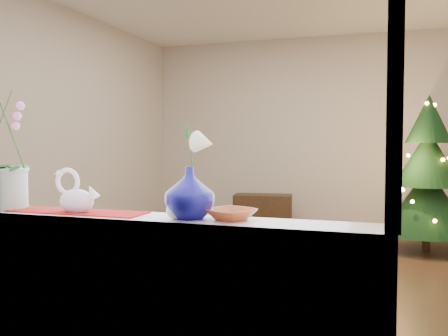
# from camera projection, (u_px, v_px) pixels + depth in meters

# --- Properties ---
(ground) EXTENTS (5.00, 5.00, 0.00)m
(ground) POSITION_uv_depth(u_px,v_px,m) (267.00, 279.00, 4.60)
(ground) COLOR #3C2718
(ground) RESTS_ON ground
(wall_back) EXTENTS (4.50, 0.10, 2.70)m
(wall_back) POSITION_uv_depth(u_px,v_px,m) (311.00, 136.00, 6.90)
(wall_back) COLOR #BFB4A7
(wall_back) RESTS_ON ground
(wall_front) EXTENTS (4.50, 0.10, 2.70)m
(wall_front) POSITION_uv_depth(u_px,v_px,m) (132.00, 122.00, 2.17)
(wall_front) COLOR #BFB4A7
(wall_front) RESTS_ON ground
(wall_left) EXTENTS (0.10, 5.00, 2.70)m
(wall_left) POSITION_uv_depth(u_px,v_px,m) (60.00, 134.00, 5.25)
(wall_left) COLOR #BFB4A7
(wall_left) RESTS_ON ground
(window_apron) EXTENTS (2.20, 0.08, 0.88)m
(window_apron) POSITION_uv_depth(u_px,v_px,m) (139.00, 324.00, 2.25)
(window_apron) COLOR white
(window_apron) RESTS_ON ground
(windowsill) EXTENTS (2.20, 0.26, 0.04)m
(windowsill) POSITION_uv_depth(u_px,v_px,m) (147.00, 220.00, 2.31)
(windowsill) COLOR white
(windowsill) RESTS_ON window_apron
(window_frame) EXTENTS (2.22, 0.06, 1.60)m
(window_frame) POSITION_uv_depth(u_px,v_px,m) (135.00, 42.00, 2.18)
(window_frame) COLOR white
(window_frame) RESTS_ON windowsill
(runner) EXTENTS (0.70, 0.20, 0.01)m
(runner) POSITION_uv_depth(u_px,v_px,m) (77.00, 212.00, 2.43)
(runner) COLOR maroon
(runner) RESTS_ON windowsill
(orchid_pot) EXTENTS (0.25, 0.25, 0.69)m
(orchid_pot) POSITION_uv_depth(u_px,v_px,m) (5.00, 142.00, 2.54)
(orchid_pot) COLOR white
(orchid_pot) RESTS_ON windowsill
(swan) EXTENTS (0.27, 0.19, 0.21)m
(swan) POSITION_uv_depth(u_px,v_px,m) (77.00, 192.00, 2.41)
(swan) COLOR white
(swan) RESTS_ON windowsill
(blue_vase) EXTENTS (0.34, 0.34, 0.27)m
(blue_vase) POSITION_uv_depth(u_px,v_px,m) (190.00, 189.00, 2.23)
(blue_vase) COLOR #090962
(blue_vase) RESTS_ON windowsill
(lily) EXTENTS (0.15, 0.08, 0.20)m
(lily) POSITION_uv_depth(u_px,v_px,m) (189.00, 136.00, 2.22)
(lily) COLOR white
(lily) RESTS_ON blue_vase
(paperweight) EXTENTS (0.08, 0.08, 0.08)m
(paperweight) POSITION_uv_depth(u_px,v_px,m) (175.00, 211.00, 2.21)
(paperweight) COLOR white
(paperweight) RESTS_ON windowsill
(amber_dish) EXTENTS (0.23, 0.23, 0.04)m
(amber_dish) POSITION_uv_depth(u_px,v_px,m) (231.00, 215.00, 2.19)
(amber_dish) COLOR #AA4821
(amber_dish) RESTS_ON windowsill
(xmas_tree) EXTENTS (1.23, 1.23, 1.80)m
(xmas_tree) POSITION_uv_depth(u_px,v_px,m) (428.00, 174.00, 5.71)
(xmas_tree) COLOR black
(xmas_tree) RESTS_ON ground
(side_table) EXTENTS (0.80, 0.49, 0.57)m
(side_table) POSITION_uv_depth(u_px,v_px,m) (263.00, 216.00, 6.62)
(side_table) COLOR black
(side_table) RESTS_ON ground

